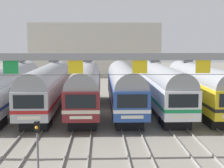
# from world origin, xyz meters

# --- Properties ---
(ground_plane) EXTENTS (160.00, 160.00, 0.00)m
(ground_plane) POSITION_xyz_m (0.00, 0.00, 0.00)
(ground_plane) COLOR gray
(track_bed) EXTENTS (20.93, 70.00, 0.15)m
(track_bed) POSITION_xyz_m (0.00, 17.00, 0.07)
(track_bed) COLOR gray
(track_bed) RESTS_ON ground
(commuter_train_silver) EXTENTS (2.88, 18.06, 5.05)m
(commuter_train_silver) POSITION_xyz_m (-9.71, -0.00, 2.69)
(commuter_train_silver) COLOR silver
(commuter_train_silver) RESTS_ON ground
(commuter_train_stainless) EXTENTS (2.88, 18.06, 5.05)m
(commuter_train_stainless) POSITION_xyz_m (-5.83, -0.00, 2.69)
(commuter_train_stainless) COLOR #B2B5BA
(commuter_train_stainless) RESTS_ON ground
(commuter_train_maroon) EXTENTS (2.88, 18.06, 5.05)m
(commuter_train_maroon) POSITION_xyz_m (-1.94, -0.00, 2.69)
(commuter_train_maroon) COLOR maroon
(commuter_train_maroon) RESTS_ON ground
(commuter_train_blue) EXTENTS (2.88, 18.06, 4.77)m
(commuter_train_blue) POSITION_xyz_m (1.94, -0.01, 2.69)
(commuter_train_blue) COLOR #284C9E
(commuter_train_blue) RESTS_ON ground
(commuter_train_white) EXTENTS (2.88, 18.06, 5.05)m
(commuter_train_white) POSITION_xyz_m (5.83, -0.00, 2.69)
(commuter_train_white) COLOR white
(commuter_train_white) RESTS_ON ground
(commuter_train_yellow) EXTENTS (2.88, 18.06, 5.05)m
(commuter_train_yellow) POSITION_xyz_m (9.71, -0.00, 2.69)
(commuter_train_yellow) COLOR gold
(commuter_train_yellow) RESTS_ON ground
(catenary_gantry) EXTENTS (24.66, 0.44, 6.97)m
(catenary_gantry) POSITION_xyz_m (0.00, -13.50, 5.33)
(catenary_gantry) COLOR gray
(catenary_gantry) RESTS_ON ground
(yard_signal_mast) EXTENTS (0.28, 0.35, 2.92)m
(yard_signal_mast) POSITION_xyz_m (-3.88, -15.96, 2.04)
(yard_signal_mast) COLOR #59595E
(yard_signal_mast) RESTS_ON ground
(maintenance_building) EXTENTS (26.31, 10.00, 10.88)m
(maintenance_building) POSITION_xyz_m (-1.52, 36.97, 5.44)
(maintenance_building) COLOR beige
(maintenance_building) RESTS_ON ground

